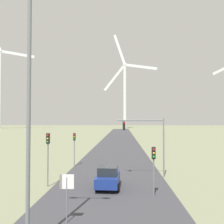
{
  "coord_description": "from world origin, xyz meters",
  "views": [
    {
      "loc": [
        0.96,
        -5.37,
        5.66
      ],
      "look_at": [
        0.0,
        19.0,
        6.44
      ],
      "focal_mm": 42.0,
      "sensor_mm": 36.0,
      "label": 1
    }
  ],
  "objects": [
    {
      "name": "wind_turbine_far_left",
      "position": [
        -82.94,
        170.02,
        33.02
      ],
      "size": [
        39.88,
        2.6,
        76.19
      ],
      "color": "silver",
      "rests_on": "ground"
    },
    {
      "name": "car_approaching",
      "position": [
        -0.24,
        16.67,
        0.91
      ],
      "size": [
        1.96,
        4.17,
        1.83
      ],
      "color": "navy",
      "rests_on": "ground"
    },
    {
      "name": "wind_turbine_left",
      "position": [
        2.81,
        180.36,
        28.71
      ],
      "size": [
        37.67,
        12.41,
        67.92
      ],
      "color": "silver",
      "rests_on": "ground"
    },
    {
      "name": "traffic_light_post_near_right",
      "position": [
        3.32,
        14.56,
        2.68
      ],
      "size": [
        0.28,
        0.33,
        3.64
      ],
      "color": "slate",
      "rests_on": "ground"
    },
    {
      "name": "traffic_light_mast_overhead",
      "position": [
        3.46,
        21.15,
        4.24
      ],
      "size": [
        4.75,
        0.35,
        5.91
      ],
      "color": "slate",
      "rests_on": "ground"
    },
    {
      "name": "streetlamp",
      "position": [
        -3.17,
        5.99,
        7.86
      ],
      "size": [
        3.08,
        0.32,
        13.04
      ],
      "color": "slate",
      "rests_on": "ground"
    },
    {
      "name": "traffic_light_post_mid_left",
      "position": [
        -5.0,
        27.0,
        2.98
      ],
      "size": [
        0.28,
        0.34,
        4.07
      ],
      "color": "slate",
      "rests_on": "ground"
    },
    {
      "name": "stop_sign_near",
      "position": [
        -2.12,
        9.11,
        1.87
      ],
      "size": [
        0.81,
        0.07,
        2.67
      ],
      "color": "slate",
      "rests_on": "ground"
    },
    {
      "name": "road_surface",
      "position": [
        0.0,
        48.0,
        0.0
      ],
      "size": [
        10.0,
        240.0,
        0.01
      ],
      "color": "#38383D",
      "rests_on": "ground"
    },
    {
      "name": "traffic_light_post_near_left",
      "position": [
        -5.43,
        16.92,
        3.32
      ],
      "size": [
        0.28,
        0.34,
        4.55
      ],
      "color": "slate",
      "rests_on": "ground"
    }
  ]
}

